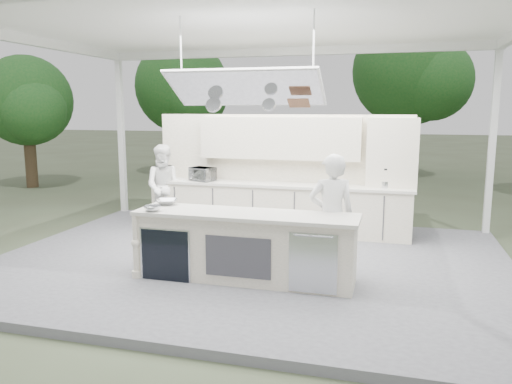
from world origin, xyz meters
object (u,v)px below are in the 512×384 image
(demo_island, at_px, (244,246))
(sous_chef, at_px, (166,187))
(back_counter, at_px, (277,207))
(head_chef, at_px, (331,216))

(demo_island, bearing_deg, sous_chef, 133.75)
(demo_island, height_order, back_counter, same)
(demo_island, xyz_separation_m, head_chef, (1.15, 0.44, 0.40))
(demo_island, height_order, sous_chef, sous_chef)
(demo_island, bearing_deg, back_counter, 93.63)
(back_counter, relative_size, head_chef, 2.90)
(back_counter, bearing_deg, sous_chef, -170.87)
(demo_island, distance_m, back_counter, 2.82)
(head_chef, bearing_deg, sous_chef, -46.69)
(back_counter, distance_m, head_chef, 2.75)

